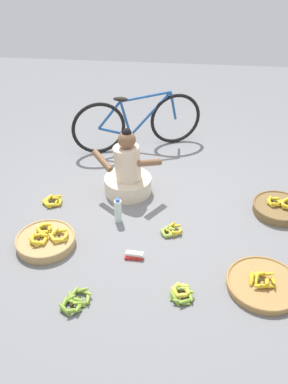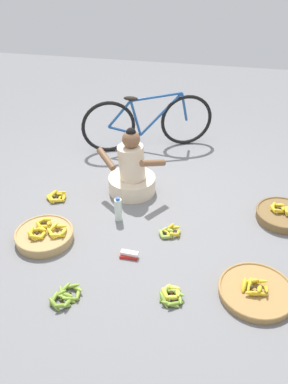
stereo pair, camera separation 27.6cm
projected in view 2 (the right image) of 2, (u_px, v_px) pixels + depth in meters
ground_plane at (148, 209)px, 4.38m from camera, size 10.00×10.00×0.00m
vendor_woman_front at (132, 172)px, 4.52m from camera, size 0.76×0.52×0.77m
bicycle_leaning at (148, 122)px, 5.30m from camera, size 1.59×0.70×0.73m
banana_basket_near_bicycle at (44, 235)px, 3.94m from camera, size 0.56×0.56×0.16m
banana_basket_front_center at (283, 214)px, 4.21m from camera, size 0.53×0.53×0.16m
banana_basket_back_right at (256, 291)px, 3.39m from camera, size 0.62×0.62×0.14m
loose_bananas_back_center at (171, 295)px, 3.37m from camera, size 0.23×0.26×0.08m
loose_bananas_front_right at (170, 232)px, 4.02m from camera, size 0.24×0.22×0.09m
loose_bananas_back_left at (65, 297)px, 3.35m from camera, size 0.26×0.31×0.09m
loose_bananas_mid_right at (56, 197)px, 4.51m from camera, size 0.24×0.23×0.09m
water_bottle at (118, 209)px, 4.16m from camera, size 0.08×0.08×0.27m
packet_carton_stack at (129, 255)px, 3.75m from camera, size 0.17×0.07×0.06m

